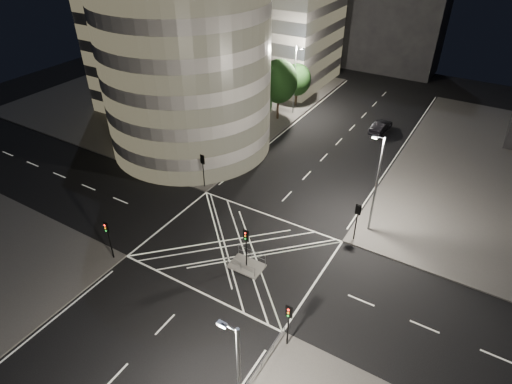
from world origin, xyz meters
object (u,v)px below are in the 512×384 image
Objects in this scene: central_island at (247,266)px; traffic_signal_nr at (289,318)px; street_lamp_right_far at (376,182)px; traffic_signal_island at (246,241)px; street_lamp_left_near at (224,124)px; sedan at (381,127)px; traffic_signal_fl at (203,165)px; street_lamp_left_far at (295,78)px; traffic_signal_fr at (357,216)px; traffic_signal_nl at (108,234)px.

central_island is 0.75× the size of traffic_signal_nr.
central_island is 13.98m from street_lamp_right_far.
street_lamp_left_near reaches higher than traffic_signal_island.
traffic_signal_fl is at bearing 67.92° from sedan.
traffic_signal_nr reaches higher than central_island.
street_lamp_left_near is (-18.24, 18.80, 2.63)m from traffic_signal_nr.
traffic_signal_nr is at bearing -37.93° from central_island.
street_lamp_left_far is (-11.44, 31.50, 2.63)m from traffic_signal_island.
street_lamp_left_near is 1.00× the size of street_lamp_right_far.
traffic_signal_nr is 8.62m from traffic_signal_island.
traffic_signal_fl is at bearing -173.12° from street_lamp_right_far.
traffic_signal_nr is at bearing -90.00° from traffic_signal_fr.
sedan is (12.57, 37.59, -2.13)m from traffic_signal_nl.
traffic_signal_nl reaches higher than sedan.
street_lamp_left_far is at bearing 90.99° from traffic_signal_nl.
traffic_signal_fr and traffic_signal_nr have the same top height.
central_island is 2.84m from traffic_signal_island.
traffic_signal_fr is at bearing 37.69° from traffic_signal_nl.
street_lamp_right_far reaches higher than traffic_signal_fr.
street_lamp_left_near is at bearing 170.97° from street_lamp_right_far.
traffic_signal_fr and traffic_signal_island have the same top height.
street_lamp_left_far is (0.00, 18.00, 0.00)m from street_lamp_left_near.
traffic_signal_fr is at bearing 50.67° from traffic_signal_island.
traffic_signal_island is at bearing 92.43° from sedan.
traffic_signal_fl is at bearing 142.46° from traffic_signal_island.
traffic_signal_nl is 0.40× the size of street_lamp_left_near.
traffic_signal_nl is at bearing 77.08° from sedan.
traffic_signal_nr is 0.40× the size of street_lamp_right_far.
traffic_signal_nl is at bearing -139.09° from street_lamp_right_far.
traffic_signal_island is at bearing 142.07° from traffic_signal_nr.
street_lamp_right_far is (18.87, -21.00, 0.00)m from street_lamp_left_far.
traffic_signal_fr reaches higher than sedan.
sedan is at bearing 86.85° from traffic_signal_island.
central_island is 0.30× the size of street_lamp_left_near.
traffic_signal_nl is 39.70m from sedan.
street_lamp_left_far is (-18.24, 36.80, 2.63)m from traffic_signal_nr.
traffic_signal_nl is (-10.80, -5.30, 2.84)m from central_island.
traffic_signal_nr is 0.40× the size of street_lamp_left_near.
traffic_signal_island reaches higher than sedan.
traffic_signal_nr is 1.00× the size of traffic_signal_island.
sedan is (1.77, 32.29, 0.71)m from central_island.
traffic_signal_fr is (17.60, 0.00, 0.00)m from traffic_signal_fl.
traffic_signal_nl is 18.99m from street_lamp_left_near.
central_island is 0.75× the size of traffic_signal_nl.
street_lamp_right_far reaches higher than traffic_signal_nr.
street_lamp_left_far is at bearing 109.95° from central_island.
street_lamp_left_far reaches higher than sedan.
traffic_signal_island is (10.80, -8.30, 0.00)m from traffic_signal_fl.
traffic_signal_fl is (-10.80, 8.30, 2.84)m from central_island.
street_lamp_right_far reaches higher than traffic_signal_fl.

